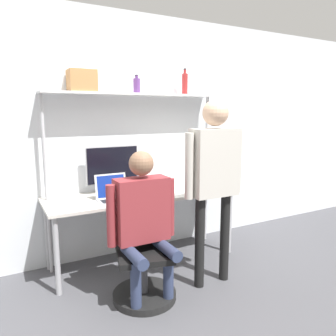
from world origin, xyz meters
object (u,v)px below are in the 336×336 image
(storage_box, at_px, (82,81))
(bottle_purple, at_px, (137,85))
(monitor, at_px, (113,167))
(bottle_red, at_px, (185,84))
(person_seated, at_px, (144,215))
(cell_phone, at_px, (140,196))
(office_chair, at_px, (143,268))
(laptop, at_px, (113,193))
(person_standing, at_px, (214,168))

(storage_box, bearing_deg, bottle_purple, 0.00)
(storage_box, bearing_deg, monitor, -0.11)
(bottle_red, relative_size, storage_box, 1.10)
(person_seated, bearing_deg, bottle_red, 43.83)
(cell_phone, distance_m, office_chair, 0.79)
(storage_box, bearing_deg, bottle_red, -0.00)
(laptop, distance_m, bottle_purple, 1.18)
(laptop, relative_size, person_seated, 0.24)
(storage_box, bearing_deg, person_standing, -45.26)
(office_chair, distance_m, person_standing, 1.09)
(laptop, height_order, person_standing, person_standing)
(monitor, distance_m, person_seated, 0.94)
(bottle_red, relative_size, bottle_purple, 1.52)
(laptop, bearing_deg, person_standing, -41.40)
(laptop, relative_size, storage_box, 1.20)
(monitor, bearing_deg, storage_box, 179.89)
(cell_phone, bearing_deg, monitor, 123.28)
(person_standing, height_order, bottle_red, bottle_red)
(office_chair, relative_size, person_seated, 0.68)
(person_seated, bearing_deg, office_chair, 76.41)
(office_chair, relative_size, storage_box, 3.36)
(laptop, xyz_separation_m, person_standing, (0.75, -0.66, 0.29))
(monitor, xyz_separation_m, person_standing, (0.65, -0.95, 0.07))
(monitor, bearing_deg, cell_phone, -56.72)
(person_standing, bearing_deg, laptop, 138.60)
(office_chair, height_order, bottle_purple, bottle_purple)
(person_seated, bearing_deg, laptop, 95.85)
(bottle_red, bearing_deg, cell_phone, -157.57)
(person_standing, relative_size, bottle_purple, 9.04)
(bottle_red, distance_m, storage_box, 1.19)
(cell_phone, height_order, person_seated, person_seated)
(cell_phone, bearing_deg, storage_box, 148.81)
(office_chair, bearing_deg, monitor, 88.05)
(monitor, relative_size, person_seated, 0.44)
(person_standing, distance_m, bottle_purple, 1.28)
(person_standing, height_order, bottle_purple, bottle_purple)
(office_chair, height_order, person_standing, person_standing)
(office_chair, xyz_separation_m, person_standing, (0.68, -0.09, 0.85))
(bottle_red, bearing_deg, person_standing, -104.73)
(cell_phone, relative_size, office_chair, 0.17)
(bottle_red, bearing_deg, bottle_purple, 180.00)
(cell_phone, distance_m, person_standing, 0.87)
(person_standing, xyz_separation_m, bottle_red, (0.25, 0.95, 0.83))
(monitor, xyz_separation_m, person_seated, (-0.04, -0.90, -0.28))
(bottle_red, bearing_deg, monitor, -179.97)
(monitor, xyz_separation_m, bottle_purple, (0.29, 0.00, 0.86))
(laptop, distance_m, person_standing, 1.04)
(monitor, bearing_deg, office_chair, -91.95)
(office_chair, height_order, storage_box, storage_box)
(person_standing, height_order, storage_box, storage_box)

